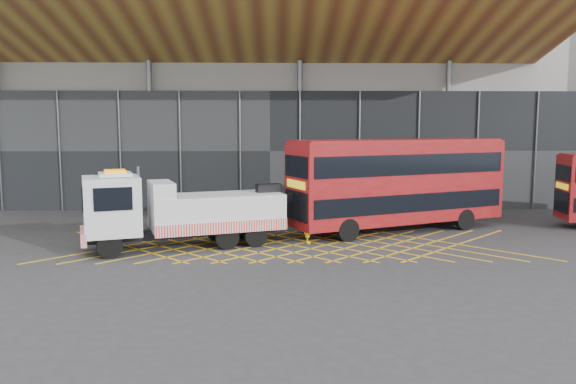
{
  "coord_description": "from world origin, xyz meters",
  "views": [
    {
      "loc": [
        2.41,
        -26.47,
        5.77
      ],
      "look_at": [
        3.0,
        1.5,
        2.4
      ],
      "focal_mm": 35.0,
      "sensor_mm": 36.0,
      "label": 1
    }
  ],
  "objects": [
    {
      "name": "worker",
      "position": [
        3.97,
        0.48,
        0.84
      ],
      "size": [
        0.43,
        0.63,
        1.68
      ],
      "primitive_type": "imported",
      "rotation": [
        0.0,
        0.0,
        1.61
      ],
      "color": "yellow",
      "rests_on": "ground_plane"
    },
    {
      "name": "construction_building",
      "position": [
        1.92,
        18.4,
        8.98
      ],
      "size": [
        55.0,
        23.97,
        18.0
      ],
      "color": "gray",
      "rests_on": "ground_plane"
    },
    {
      "name": "ground_plane",
      "position": [
        0.0,
        0.0,
        0.0
      ],
      "size": [
        120.0,
        120.0,
        0.0
      ],
      "primitive_type": "plane",
      "color": "#2B2B2E"
    },
    {
      "name": "road_markings",
      "position": [
        3.2,
        0.0,
        0.01
      ],
      "size": [
        23.16,
        7.16,
        0.01
      ],
      "color": "gold",
      "rests_on": "ground_plane"
    },
    {
      "name": "recovery_truck",
      "position": [
        -2.17,
        -0.43,
        1.76
      ],
      "size": [
        10.77,
        5.5,
        3.81
      ],
      "rotation": [
        0.0,
        0.0,
        0.34
      ],
      "color": "black",
      "rests_on": "ground_plane"
    },
    {
      "name": "bus_towed",
      "position": [
        9.0,
        3.51,
        2.77
      ],
      "size": [
        12.33,
        7.47,
        4.99
      ],
      "rotation": [
        0.0,
        0.0,
        0.41
      ],
      "color": "maroon",
      "rests_on": "ground_plane"
    }
  ]
}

